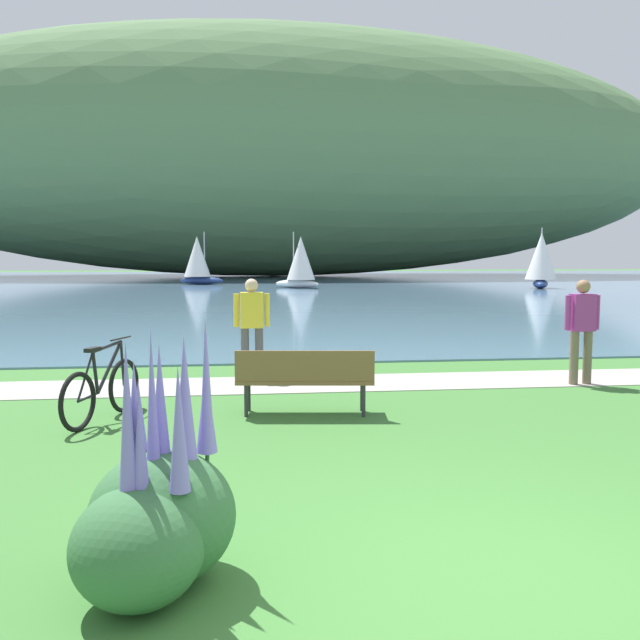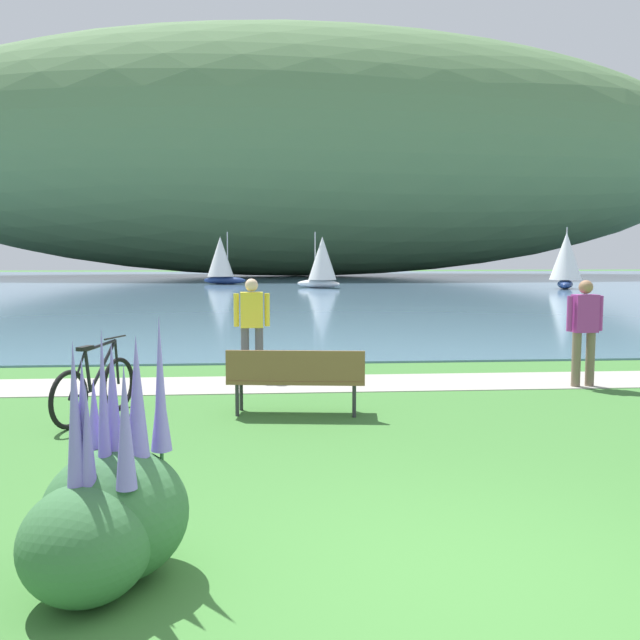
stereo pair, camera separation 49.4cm
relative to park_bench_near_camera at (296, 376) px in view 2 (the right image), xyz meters
The scene contains 13 objects.
ground_plane 4.78m from the park_bench_near_camera, 79.84° to the right, with size 200.00×200.00×0.00m, color #3D7533.
bay_water 44.22m from the park_bench_near_camera, 88.91° to the left, with size 180.00×80.00×0.04m, color #5B7F9E.
distant_hillside 64.06m from the park_bench_near_camera, 87.59° to the left, with size 89.71×28.00×25.30m, color #567A4C.
shoreline_path 2.37m from the park_bench_near_camera, 68.75° to the left, with size 60.00×1.50×0.01m, color #A39E93.
park_bench_near_camera is the anchor object (origin of this frame).
bicycle_leaning_near_bench 2.58m from the park_bench_near_camera, behind, with size 0.69×1.67×1.01m.
person_at_shoreline 2.84m from the park_bench_near_camera, 103.14° to the left, with size 0.61×0.23×1.71m.
person_on_the_grass 4.95m from the park_bench_near_camera, 18.87° to the left, with size 0.61×0.25×1.71m.
echium_bush_closest_to_camera 4.95m from the park_bench_near_camera, 107.03° to the right, with size 0.80×0.80×1.65m.
echium_bush_beside_closest 4.63m from the park_bench_near_camera, 106.79° to the right, with size 0.93×0.93×1.71m.
sailboat_nearest_to_shore 41.90m from the park_bench_near_camera, 95.25° to the left, with size 3.40×2.44×3.84m.
sailboat_mid_bay 37.56m from the park_bench_near_camera, 60.68° to the left, with size 2.61×3.40×3.89m.
sailboat_toward_hillside 35.12m from the park_bench_near_camera, 84.93° to the left, with size 3.08×2.61×3.64m.
Camera 2 is at (-1.19, -4.07, 2.08)m, focal length 37.99 mm.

